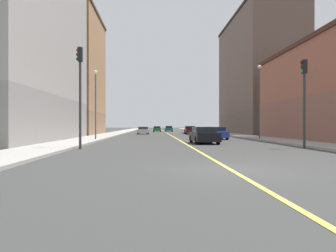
{
  "coord_description": "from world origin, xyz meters",
  "views": [
    {
      "loc": [
        -2.62,
        -11.49,
        1.52
      ],
      "look_at": [
        -0.13,
        45.08,
        1.37
      ],
      "focal_mm": 36.17,
      "sensor_mm": 36.0,
      "label": 1
    }
  ],
  "objects_px": {
    "street_lamp_left_near": "(260,94)",
    "car_maroon": "(190,130)",
    "building_left_mid": "(257,76)",
    "building_right_midblock": "(70,74)",
    "traffic_light_left_near": "(304,91)",
    "car_teal": "(169,129)",
    "street_lamp_right_near": "(96,97)",
    "car_blue": "(217,133)",
    "car_silver": "(143,130)",
    "traffic_light_right_near": "(80,84)",
    "car_green": "(157,129)",
    "building_right_corner": "(14,26)",
    "car_black": "(204,135)"
  },
  "relations": [
    {
      "from": "street_lamp_left_near",
      "to": "car_maroon",
      "type": "bearing_deg",
      "value": 100.25
    },
    {
      "from": "building_left_mid",
      "to": "building_right_midblock",
      "type": "height_order",
      "value": "building_left_mid"
    },
    {
      "from": "traffic_light_left_near",
      "to": "car_teal",
      "type": "height_order",
      "value": "traffic_light_left_near"
    },
    {
      "from": "car_teal",
      "to": "street_lamp_right_near",
      "type": "bearing_deg",
      "value": -101.22
    },
    {
      "from": "building_right_midblock",
      "to": "car_teal",
      "type": "distance_m",
      "value": 33.44
    },
    {
      "from": "building_left_mid",
      "to": "traffic_light_left_near",
      "type": "bearing_deg",
      "value": -102.72
    },
    {
      "from": "building_left_mid",
      "to": "car_blue",
      "type": "height_order",
      "value": "building_left_mid"
    },
    {
      "from": "street_lamp_left_near",
      "to": "car_silver",
      "type": "bearing_deg",
      "value": 118.18
    },
    {
      "from": "building_left_mid",
      "to": "car_silver",
      "type": "height_order",
      "value": "building_left_mid"
    },
    {
      "from": "street_lamp_left_near",
      "to": "traffic_light_right_near",
      "type": "bearing_deg",
      "value": -141.3
    },
    {
      "from": "building_left_mid",
      "to": "street_lamp_left_near",
      "type": "relative_size",
      "value": 3.21
    },
    {
      "from": "building_left_mid",
      "to": "traffic_light_left_near",
      "type": "height_order",
      "value": "building_left_mid"
    },
    {
      "from": "building_right_midblock",
      "to": "building_left_mid",
      "type": "bearing_deg",
      "value": 9.56
    },
    {
      "from": "street_lamp_left_near",
      "to": "car_green",
      "type": "height_order",
      "value": "street_lamp_left_near"
    },
    {
      "from": "car_green",
      "to": "car_teal",
      "type": "bearing_deg",
      "value": 48.7
    },
    {
      "from": "building_right_midblock",
      "to": "street_lamp_right_near",
      "type": "distance_m",
      "value": 21.1
    },
    {
      "from": "traffic_light_right_near",
      "to": "car_blue",
      "type": "xyz_separation_m",
      "value": [
        11.47,
        14.33,
        -3.5
      ]
    },
    {
      "from": "building_right_corner",
      "to": "building_right_midblock",
      "type": "distance_m",
      "value": 20.87
    },
    {
      "from": "building_left_mid",
      "to": "car_green",
      "type": "distance_m",
      "value": 27.55
    },
    {
      "from": "building_right_corner",
      "to": "car_maroon",
      "type": "distance_m",
      "value": 34.47
    },
    {
      "from": "car_blue",
      "to": "car_maroon",
      "type": "bearing_deg",
      "value": 91.02
    },
    {
      "from": "car_teal",
      "to": "car_black",
      "type": "distance_m",
      "value": 52.59
    },
    {
      "from": "car_black",
      "to": "traffic_light_right_near",
      "type": "bearing_deg",
      "value": -145.45
    },
    {
      "from": "building_right_midblock",
      "to": "car_blue",
      "type": "relative_size",
      "value": 4.38
    },
    {
      "from": "street_lamp_right_near",
      "to": "car_teal",
      "type": "distance_m",
      "value": 48.07
    },
    {
      "from": "building_right_corner",
      "to": "car_maroon",
      "type": "bearing_deg",
      "value": 54.48
    },
    {
      "from": "traffic_light_right_near",
      "to": "car_black",
      "type": "relative_size",
      "value": 1.46
    },
    {
      "from": "building_right_corner",
      "to": "car_maroon",
      "type": "relative_size",
      "value": 5.77
    },
    {
      "from": "building_right_midblock",
      "to": "car_silver",
      "type": "height_order",
      "value": "building_right_midblock"
    },
    {
      "from": "street_lamp_right_near",
      "to": "car_maroon",
      "type": "xyz_separation_m",
      "value": [
        12.05,
        25.25,
        -3.59
      ]
    },
    {
      "from": "car_maroon",
      "to": "building_right_midblock",
      "type": "bearing_deg",
      "value": -162.53
    },
    {
      "from": "car_silver",
      "to": "car_maroon",
      "type": "height_order",
      "value": "car_maroon"
    },
    {
      "from": "street_lamp_left_near",
      "to": "car_blue",
      "type": "height_order",
      "value": "street_lamp_left_near"
    },
    {
      "from": "car_blue",
      "to": "car_silver",
      "type": "relative_size",
      "value": 0.96
    },
    {
      "from": "traffic_light_left_near",
      "to": "car_silver",
      "type": "bearing_deg",
      "value": 107.85
    },
    {
      "from": "building_left_mid",
      "to": "street_lamp_right_near",
      "type": "bearing_deg",
      "value": -134.06
    },
    {
      "from": "car_blue",
      "to": "traffic_light_left_near",
      "type": "bearing_deg",
      "value": -78.13
    },
    {
      "from": "car_silver",
      "to": "building_right_midblock",
      "type": "bearing_deg",
      "value": -155.53
    },
    {
      "from": "building_right_corner",
      "to": "car_green",
      "type": "relative_size",
      "value": 5.81
    },
    {
      "from": "car_silver",
      "to": "car_black",
      "type": "xyz_separation_m",
      "value": [
        5.91,
        -29.8,
        0.07
      ]
    },
    {
      "from": "building_right_midblock",
      "to": "traffic_light_left_near",
      "type": "relative_size",
      "value": 3.22
    },
    {
      "from": "building_right_midblock",
      "to": "car_maroon",
      "type": "relative_size",
      "value": 4.57
    },
    {
      "from": "street_lamp_right_near",
      "to": "car_green",
      "type": "height_order",
      "value": "street_lamp_right_near"
    },
    {
      "from": "building_right_midblock",
      "to": "car_teal",
      "type": "bearing_deg",
      "value": 59.4
    },
    {
      "from": "building_right_midblock",
      "to": "car_maroon",
      "type": "height_order",
      "value": "building_right_midblock"
    },
    {
      "from": "building_left_mid",
      "to": "street_lamp_right_near",
      "type": "distance_m",
      "value": 34.43
    },
    {
      "from": "building_left_mid",
      "to": "street_lamp_right_near",
      "type": "xyz_separation_m",
      "value": [
        -23.6,
        -24.39,
        -5.81
      ]
    },
    {
      "from": "traffic_light_right_near",
      "to": "car_blue",
      "type": "bearing_deg",
      "value": 51.33
    },
    {
      "from": "building_right_corner",
      "to": "street_lamp_left_near",
      "type": "height_order",
      "value": "building_right_corner"
    },
    {
      "from": "traffic_light_right_near",
      "to": "street_lamp_right_near",
      "type": "distance_m",
      "value": 11.69
    }
  ]
}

